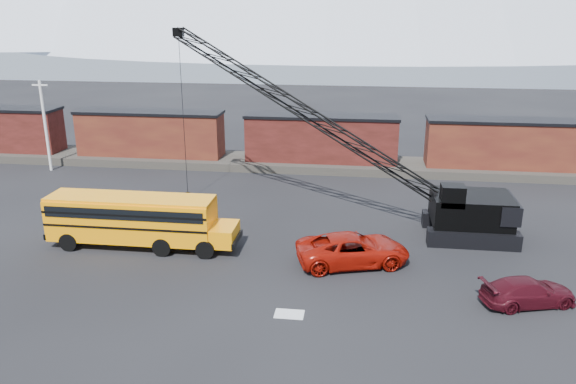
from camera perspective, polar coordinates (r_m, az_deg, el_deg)
name	(u,v)px	position (r m, az deg, el deg)	size (l,w,h in m)	color
ground	(290,276)	(30.84, 0.18, -8.52)	(160.00, 160.00, 0.00)	black
gravel_berm	(321,164)	(51.27, 3.36, 2.85)	(120.00, 5.00, 0.70)	#413D36
boxcar_west_near	(150,133)	(54.21, -13.80, 5.82)	(13.70, 3.10, 4.17)	#421613
boxcar_mid	(321,138)	(50.69, 3.41, 5.48)	(13.70, 3.10, 4.17)	#571C18
boxcar_east_near	(506,144)	(52.08, 21.30, 4.61)	(13.70, 3.10, 4.17)	#421613
utility_pole	(45,125)	(53.93, -23.44, 6.29)	(1.40, 0.24, 8.00)	silver
snow_patch	(289,314)	(27.29, 0.13, -12.30)	(1.40, 0.90, 0.02)	silver
school_bus	(137,219)	(34.98, -15.05, -2.66)	(11.65, 2.65, 3.19)	#FF9405
red_pickup	(353,249)	(32.07, 6.61, -5.81)	(2.94, 6.37, 1.77)	#9A1107
maroon_suv	(528,292)	(30.21, 23.21, -9.29)	(1.89, 4.64, 1.35)	#3E0B13
crawler_crane	(308,114)	(37.44, 2.09, 7.89)	(23.12, 7.24, 12.79)	black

